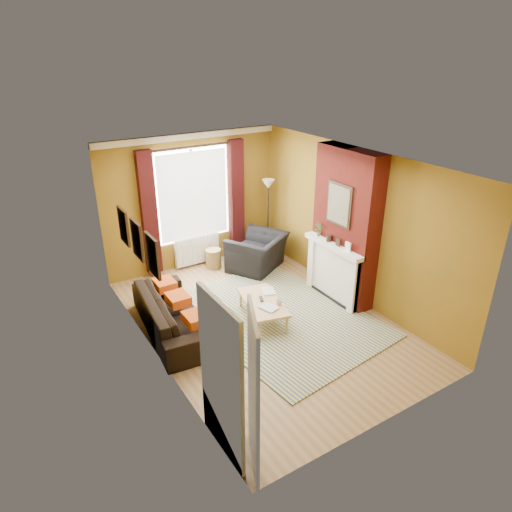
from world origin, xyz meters
name	(u,v)px	position (x,y,z in m)	size (l,w,h in m)	color
ground	(264,321)	(0.00, 0.00, 0.00)	(5.50, 5.50, 0.00)	brown
room_walls	(286,235)	(0.63, 0.28, 1.38)	(3.82, 5.54, 2.83)	#826019
striped_rug	(277,316)	(0.29, -0.01, 0.01)	(2.97, 3.83, 0.02)	navy
sofa	(173,313)	(-1.42, 0.57, 0.32)	(2.21, 0.86, 0.65)	black
armchair	(257,252)	(1.00, 1.82, 0.37)	(1.15, 1.00, 0.75)	black
coffee_table	(263,303)	(0.00, 0.03, 0.35)	(0.83, 1.27, 0.39)	tan
wicker_stool	(213,258)	(0.23, 2.35, 0.21)	(0.38, 0.38, 0.41)	olive
floor_lamp	(268,197)	(1.52, 2.20, 1.40)	(0.32, 0.32, 1.78)	black
book_a	(264,310)	(-0.15, -0.25, 0.40)	(0.22, 0.29, 0.03)	#999999
book_b	(263,292)	(0.17, 0.29, 0.40)	(0.21, 0.28, 0.02)	#999999
mug	(279,302)	(0.17, -0.21, 0.44)	(0.10, 0.10, 0.10)	#999999
tv_remote	(261,299)	(0.01, 0.09, 0.40)	(0.12, 0.18, 0.02)	#28282A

